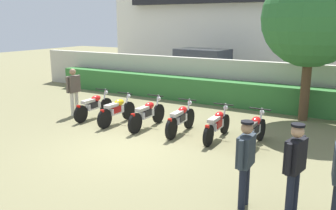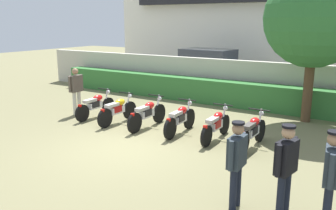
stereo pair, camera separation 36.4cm
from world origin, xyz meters
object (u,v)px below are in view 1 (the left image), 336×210
motorcycle_in_row_4 (217,124)px  officer_1 (295,162)px  officer_0 (246,157)px  motorcycle_in_row_0 (94,106)px  parked_car (205,67)px  motorcycle_in_row_2 (147,114)px  motorcycle_in_row_5 (254,131)px  motorcycle_in_row_1 (117,110)px  motorcycle_in_row_3 (181,119)px  inspector_person (74,88)px  tree_near_inspector (312,18)px

motorcycle_in_row_4 → officer_1: officer_1 is taller
officer_0 → officer_1: officer_1 is taller
motorcycle_in_row_4 → motorcycle_in_row_0: bearing=88.6°
parked_car → motorcycle_in_row_2: 8.45m
motorcycle_in_row_2 → motorcycle_in_row_5: (3.44, -0.03, -0.00)m
motorcycle_in_row_0 → motorcycle_in_row_5: 5.69m
motorcycle_in_row_1 → motorcycle_in_row_2: motorcycle_in_row_2 is taller
motorcycle_in_row_3 → officer_1: bearing=-131.4°
motorcycle_in_row_4 → inspector_person: size_ratio=1.12×
parked_car → motorcycle_in_row_1: 8.39m
motorcycle_in_row_2 → officer_1: 5.95m
motorcycle_in_row_2 → motorcycle_in_row_4: size_ratio=1.05×
motorcycle_in_row_0 → inspector_person: (-0.90, -0.01, 0.55)m
motorcycle_in_row_1 → inspector_person: inspector_person is taller
motorcycle_in_row_5 → officer_0: officer_0 is taller
motorcycle_in_row_0 → motorcycle_in_row_3: (3.45, -0.03, 0.01)m
parked_car → inspector_person: size_ratio=2.78×
tree_near_inspector → inspector_person: 8.37m
motorcycle_in_row_4 → motorcycle_in_row_5: size_ratio=1.01×
motorcycle_in_row_2 → officer_1: officer_1 is taller
motorcycle_in_row_0 → motorcycle_in_row_1: motorcycle_in_row_1 is taller
officer_0 → officer_1: bearing=-170.7°
motorcycle_in_row_3 → inspector_person: bearing=87.1°
motorcycle_in_row_4 → inspector_person: 5.53m
motorcycle_in_row_3 → inspector_person: 4.38m
motorcycle_in_row_5 → officer_0: size_ratio=1.15×
motorcycle_in_row_4 → motorcycle_in_row_2: bearing=89.7°
motorcycle_in_row_0 → motorcycle_in_row_5: motorcycle_in_row_5 is taller
motorcycle_in_row_4 → inspector_person: (-5.51, -0.01, 0.55)m
parked_car → officer_1: 13.24m
motorcycle_in_row_4 → officer_0: size_ratio=1.16×
tree_near_inspector → motorcycle_in_row_2: bearing=-139.9°
tree_near_inspector → motorcycle_in_row_2: size_ratio=2.53×
motorcycle_in_row_2 → parked_car: bearing=12.0°
motorcycle_in_row_5 → inspector_person: 6.61m
motorcycle_in_row_0 → officer_0: size_ratio=1.19×
motorcycle_in_row_3 → officer_0: size_ratio=1.16×
inspector_person → motorcycle_in_row_4: bearing=0.1°
tree_near_inspector → motorcycle_in_row_2: (-4.10, -3.46, -2.94)m
tree_near_inspector → motorcycle_in_row_5: (-0.66, -3.48, -2.95)m
parked_car → tree_near_inspector: 7.97m
parked_car → motorcycle_in_row_5: parked_car is taller
officer_0 → motorcycle_in_row_5: bearing=-76.5°
motorcycle_in_row_3 → motorcycle_in_row_5: motorcycle_in_row_3 is taller
officer_1 → motorcycle_in_row_4: bearing=-37.7°
motorcycle_in_row_2 → motorcycle_in_row_3: 1.19m
parked_car → motorcycle_in_row_4: parked_car is taller
parked_car → motorcycle_in_row_0: (-0.48, -8.20, -0.49)m
motorcycle_in_row_1 → officer_0: bearing=-119.7°
parked_car → motorcycle_in_row_4: size_ratio=2.48×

